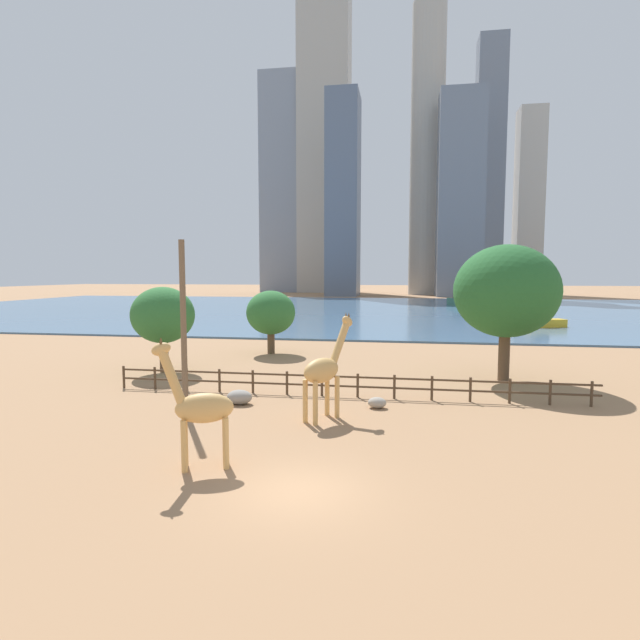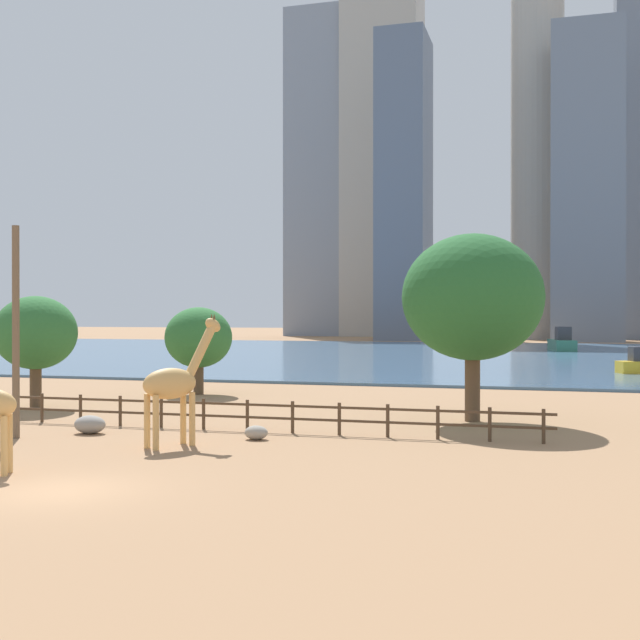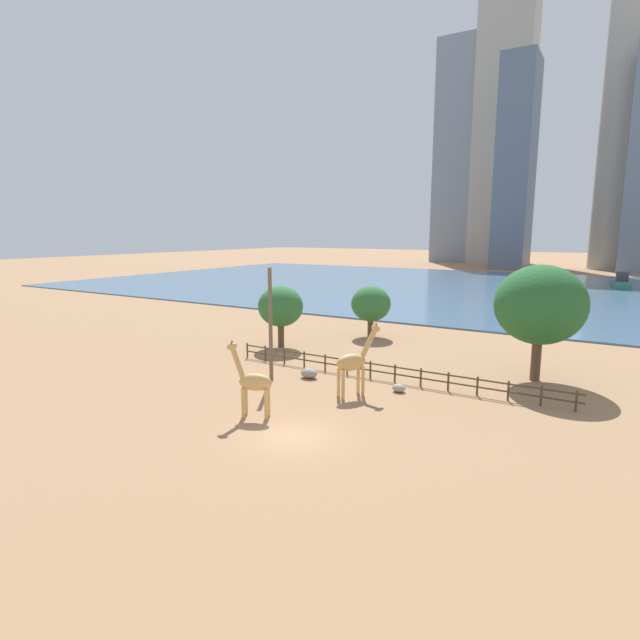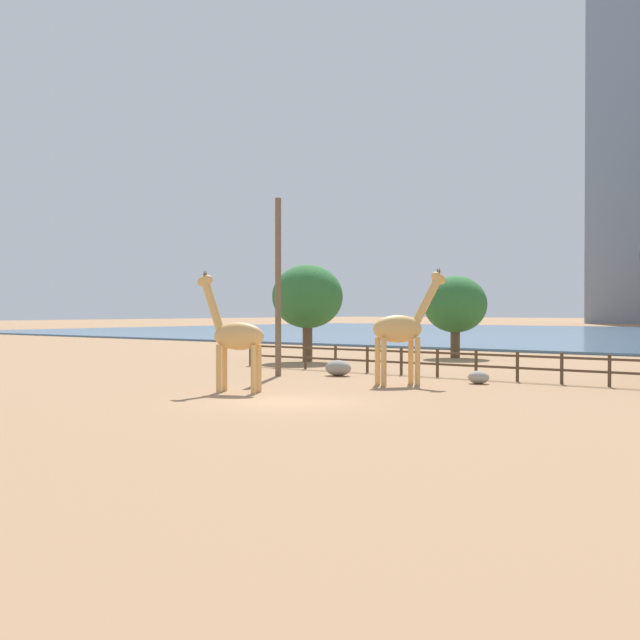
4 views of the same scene
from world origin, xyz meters
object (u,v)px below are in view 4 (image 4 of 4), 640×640
object	(u,v)px
utility_pole	(278,287)
boulder_near_fence	(478,377)
giraffe_tall	(402,329)
boulder_by_pole	(338,368)
tree_left_large	(455,305)
giraffe_companion	(235,336)
tree_center_broad	(307,297)

from	to	relation	value
utility_pole	boulder_near_fence	xyz separation A→B (m)	(9.12, 2.26, -3.87)
giraffe_tall	utility_pole	xyz separation A→B (m)	(-6.81, 0.04, 1.83)
boulder_by_pole	giraffe_tall	bearing A→B (deg)	-21.87
boulder_by_pole	tree_left_large	world-z (taller)	tree_left_large
giraffe_tall	giraffe_companion	bearing A→B (deg)	-175.36
boulder_by_pole	tree_left_large	xyz separation A→B (m)	(-2.65, 16.11, 3.06)
utility_pole	boulder_near_fence	world-z (taller)	utility_pole
giraffe_tall	boulder_near_fence	xyz separation A→B (m)	(2.31, 2.30, -2.04)
utility_pole	tree_left_large	world-z (taller)	utility_pole
giraffe_companion	boulder_near_fence	world-z (taller)	giraffe_companion
giraffe_tall	giraffe_companion	xyz separation A→B (m)	(-3.29, -6.43, -0.19)
utility_pole	tree_center_broad	bearing A→B (deg)	121.91
tree_left_large	giraffe_tall	bearing A→B (deg)	-67.76
boulder_by_pole	utility_pole	bearing A→B (deg)	-138.68
tree_left_large	tree_center_broad	world-z (taller)	tree_center_broad
tree_left_large	boulder_by_pole	bearing A→B (deg)	-80.66
boulder_near_fence	boulder_by_pole	distance (m)	7.03
giraffe_companion	tree_left_large	world-z (taller)	tree_left_large
boulder_near_fence	tree_left_large	world-z (taller)	tree_left_large
boulder_by_pole	tree_center_broad	xyz separation A→B (m)	(-7.84, 7.36, 3.49)
tree_center_broad	boulder_near_fence	bearing A→B (deg)	-25.07
giraffe_companion	giraffe_tall	bearing A→B (deg)	-139.03
boulder_by_pole	tree_left_large	bearing A→B (deg)	99.34
giraffe_companion	utility_pole	xyz separation A→B (m)	(-3.52, 6.47, 2.02)
utility_pole	tree_center_broad	world-z (taller)	utility_pole
giraffe_tall	boulder_by_pole	world-z (taller)	giraffe_tall
giraffe_tall	tree_center_broad	bearing A→B (deg)	85.37
tree_left_large	boulder_near_fence	bearing A→B (deg)	-58.38
utility_pole	tree_left_large	xyz separation A→B (m)	(-0.55, 17.96, -0.72)
giraffe_companion	boulder_near_fence	xyz separation A→B (m)	(5.60, 8.73, -1.85)
giraffe_companion	boulder_by_pole	distance (m)	8.62
utility_pole	tree_left_large	distance (m)	17.98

